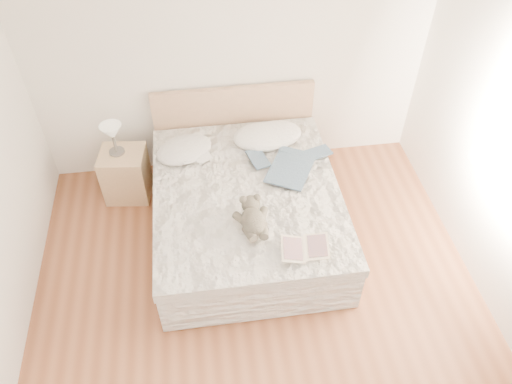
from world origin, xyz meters
TOP-DOWN VIEW (x-y plane):
  - floor at (0.00, 0.00)m, footprint 4.00×4.50m
  - ceiling at (0.00, 0.00)m, footprint 4.00×4.50m
  - wall_back at (0.00, 2.25)m, footprint 4.00×0.02m
  - bed at (0.00, 1.19)m, footprint 1.72×2.14m
  - nightstand at (-1.19, 1.83)m, footprint 0.50×0.45m
  - table_lamp at (-1.23, 1.86)m, footprint 0.22×0.22m
  - pillow_left at (-0.55, 1.72)m, footprint 0.69×0.60m
  - pillow_middle at (0.26, 1.80)m, footprint 0.61×0.43m
  - pillow_right at (0.37, 1.82)m, footprint 0.64×0.50m
  - blouse at (0.45, 1.32)m, footprint 0.81×0.83m
  - photo_book at (-0.45, 1.61)m, footprint 0.36×0.31m
  - childrens_book at (0.38, 0.34)m, footprint 0.45×0.33m
  - teddy_bear at (-0.01, 0.61)m, footprint 0.31×0.41m

SIDE VIEW (x-z plane):
  - floor at x=0.00m, z-range 0.00..0.00m
  - nightstand at x=-1.19m, z-range 0.00..0.56m
  - bed at x=0.00m, z-range -0.19..0.81m
  - blouse at x=0.45m, z-range 0.62..0.64m
  - photo_book at x=-0.45m, z-range 0.62..0.64m
  - childrens_book at x=0.38m, z-range 0.62..0.64m
  - pillow_left at x=-0.55m, z-range 0.55..0.73m
  - pillow_middle at x=0.26m, z-range 0.55..0.73m
  - pillow_right at x=0.37m, z-range 0.55..0.73m
  - teddy_bear at x=-0.01m, z-range 0.55..0.75m
  - table_lamp at x=-1.23m, z-range 0.63..0.97m
  - wall_back at x=0.00m, z-range 0.00..2.70m
  - ceiling at x=0.00m, z-range 2.70..2.70m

